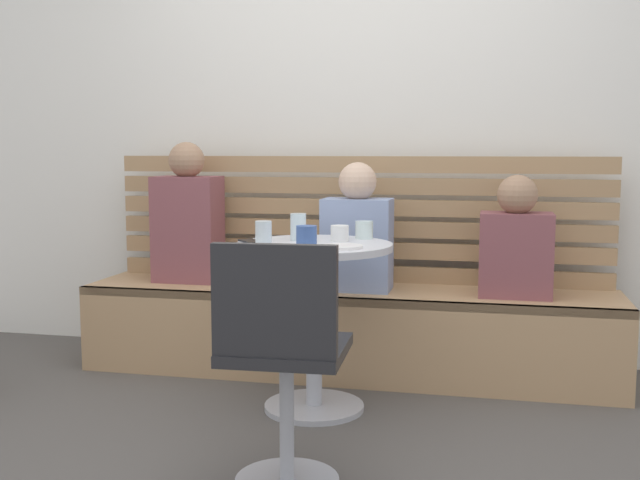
# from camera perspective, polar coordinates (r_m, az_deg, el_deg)

# --- Properties ---
(ground) EXTENTS (8.00, 8.00, 0.00)m
(ground) POSITION_cam_1_polar(r_m,az_deg,el_deg) (2.89, -2.64, -16.49)
(ground) COLOR #514C47
(back_wall) EXTENTS (5.20, 0.10, 2.90)m
(back_wall) POSITION_cam_1_polar(r_m,az_deg,el_deg) (4.27, 3.18, 10.89)
(back_wall) COLOR white
(back_wall) RESTS_ON ground
(booth_bench) EXTENTS (2.70, 0.52, 0.44)m
(booth_bench) POSITION_cam_1_polar(r_m,az_deg,el_deg) (3.94, 1.99, -6.77)
(booth_bench) COLOR tan
(booth_bench) RESTS_ON ground
(booth_backrest) EXTENTS (2.65, 0.04, 0.67)m
(booth_backrest) POSITION_cam_1_polar(r_m,az_deg,el_deg) (4.08, 2.66, 1.64)
(booth_backrest) COLOR #A68157
(booth_backrest) RESTS_ON booth_bench
(cafe_table) EXTENTS (0.68, 0.68, 0.74)m
(cafe_table) POSITION_cam_1_polar(r_m,az_deg,el_deg) (3.33, -0.45, -4.03)
(cafe_table) COLOR #ADADB2
(cafe_table) RESTS_ON ground
(white_chair) EXTENTS (0.42, 0.42, 0.85)m
(white_chair) POSITION_cam_1_polar(r_m,az_deg,el_deg) (2.55, -2.83, -8.62)
(white_chair) COLOR #ADADB2
(white_chair) RESTS_ON ground
(person_adult) EXTENTS (0.34, 0.22, 0.74)m
(person_adult) POSITION_cam_1_polar(r_m,az_deg,el_deg) (4.13, -9.82, 1.52)
(person_adult) COLOR brown
(person_adult) RESTS_ON booth_bench
(person_child_left) EXTENTS (0.34, 0.22, 0.58)m
(person_child_left) POSITION_cam_1_polar(r_m,az_deg,el_deg) (3.77, 14.39, -0.27)
(person_child_left) COLOR brown
(person_child_left) RESTS_ON booth_bench
(person_child_middle) EXTENTS (0.34, 0.22, 0.64)m
(person_child_middle) POSITION_cam_1_polar(r_m,az_deg,el_deg) (3.82, 2.79, 0.45)
(person_child_middle) COLOR #8C9EC6
(person_child_middle) RESTS_ON booth_bench
(cup_water_clear) EXTENTS (0.07, 0.07, 0.11)m
(cup_water_clear) POSITION_cam_1_polar(r_m,az_deg,el_deg) (3.15, -4.23, 0.43)
(cup_water_clear) COLOR white
(cup_water_clear) RESTS_ON cafe_table
(cup_glass_tall) EXTENTS (0.07, 0.07, 0.12)m
(cup_glass_tall) POSITION_cam_1_polar(r_m,az_deg,el_deg) (3.39, -1.64, 0.98)
(cup_glass_tall) COLOR silver
(cup_glass_tall) RESTS_ON cafe_table
(cup_glass_short) EXTENTS (0.08, 0.08, 0.08)m
(cup_glass_short) POSITION_cam_1_polar(r_m,az_deg,el_deg) (3.47, 3.31, 0.76)
(cup_glass_short) COLOR silver
(cup_glass_short) RESTS_ON cafe_table
(cup_ceramic_white) EXTENTS (0.08, 0.08, 0.07)m
(cup_ceramic_white) POSITION_cam_1_polar(r_m,az_deg,el_deg) (3.36, 1.48, 0.50)
(cup_ceramic_white) COLOR white
(cup_ceramic_white) RESTS_ON cafe_table
(cup_mug_blue) EXTENTS (0.08, 0.08, 0.09)m
(cup_mug_blue) POSITION_cam_1_polar(r_m,az_deg,el_deg) (3.10, -1.01, 0.20)
(cup_mug_blue) COLOR #3D5B9E
(cup_mug_blue) RESTS_ON cafe_table
(plate_small) EXTENTS (0.17, 0.17, 0.01)m
(plate_small) POSITION_cam_1_polar(r_m,az_deg,el_deg) (3.13, 1.67, -0.49)
(plate_small) COLOR white
(plate_small) RESTS_ON cafe_table
(phone_on_table) EXTENTS (0.15, 0.15, 0.01)m
(phone_on_table) POSITION_cam_1_polar(r_m,az_deg,el_deg) (3.34, -5.14, -0.09)
(phone_on_table) COLOR black
(phone_on_table) RESTS_ON cafe_table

